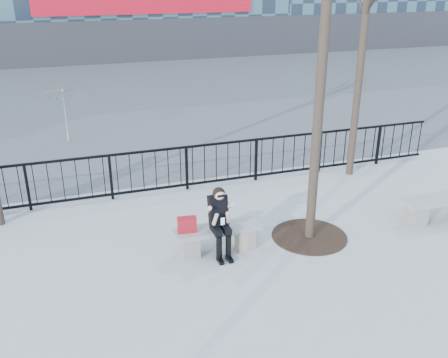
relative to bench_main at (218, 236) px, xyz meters
name	(u,v)px	position (x,y,z in m)	size (l,w,h in m)	color
ground	(218,250)	(0.00, 0.00, -0.30)	(120.00, 120.00, 0.00)	#9E9F99
street_surface	(115,89)	(0.00, 15.00, -0.30)	(60.00, 23.00, 0.01)	#474747
railing	(179,169)	(0.00, 3.00, 0.25)	(14.00, 0.06, 1.10)	black
tree_grate	(309,236)	(1.90, -0.10, -0.29)	(1.50, 1.50, 0.02)	black
bench_main	(218,236)	(0.00, 0.00, 0.00)	(1.65, 0.46, 0.49)	slate
bench_second	(440,206)	(4.85, -0.31, 0.02)	(1.78, 0.50, 0.53)	slate
seated_woman	(220,222)	(0.00, -0.16, 0.37)	(0.50, 0.64, 1.34)	black
handbag	(187,225)	(-0.58, 0.02, 0.33)	(0.35, 0.16, 0.29)	maroon
shopping_bag	(246,239)	(0.53, -0.11, -0.11)	(0.41, 0.15, 0.39)	beige
vendor_umbrella	(65,116)	(-2.38, 7.63, 0.57)	(1.89, 1.93, 1.73)	gold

